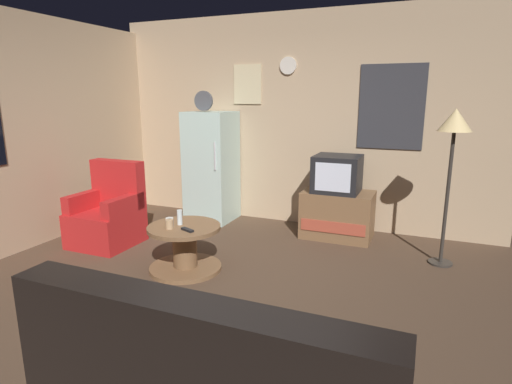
{
  "coord_description": "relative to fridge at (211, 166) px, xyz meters",
  "views": [
    {
      "loc": [
        1.63,
        -2.92,
        1.71
      ],
      "look_at": [
        0.04,
        0.9,
        0.75
      ],
      "focal_mm": 29.25,
      "sensor_mm": 36.0,
      "label": 1
    }
  ],
  "objects": [
    {
      "name": "wall_with_art",
      "position": [
        1.12,
        0.36,
        0.62
      ],
      "size": [
        5.2,
        0.12,
        2.75
      ],
      "color": "tan",
      "rests_on": "ground_plane"
    },
    {
      "name": "ground_plane",
      "position": [
        1.11,
        -2.08,
        -0.75
      ],
      "size": [
        12.0,
        12.0,
        0.0
      ],
      "primitive_type": "plane",
      "color": "#4C3828"
    },
    {
      "name": "mug_ceramic_tan",
      "position": [
        0.51,
        -1.79,
        -0.25
      ],
      "size": [
        0.08,
        0.08,
        0.09
      ],
      "primitive_type": "cylinder",
      "color": "tan",
      "rests_on": "coffee_table"
    },
    {
      "name": "remote_control",
      "position": [
        0.7,
        -1.79,
        -0.28
      ],
      "size": [
        0.16,
        0.1,
        0.02
      ],
      "primitive_type": "cube",
      "rotation": [
        0.0,
        0.0,
        -0.39
      ],
      "color": "black",
      "rests_on": "coffee_table"
    },
    {
      "name": "crt_tv",
      "position": [
        1.76,
        -0.09,
        0.04
      ],
      "size": [
        0.54,
        0.51,
        0.44
      ],
      "color": "black",
      "rests_on": "tv_stand"
    },
    {
      "name": "standing_lamp",
      "position": [
        2.96,
        -0.51,
        0.6
      ],
      "size": [
        0.32,
        0.32,
        1.59
      ],
      "color": "#332D28",
      "rests_on": "ground_plane"
    },
    {
      "name": "tv_stand",
      "position": [
        1.78,
        -0.09,
        -0.47
      ],
      "size": [
        0.84,
        0.53,
        0.57
      ],
      "color": "brown",
      "rests_on": "ground_plane"
    },
    {
      "name": "mug_ceramic_white",
      "position": [
        0.48,
        -1.74,
        -0.25
      ],
      "size": [
        0.08,
        0.08,
        0.09
      ],
      "primitive_type": "cylinder",
      "color": "silver",
      "rests_on": "coffee_table"
    },
    {
      "name": "coffee_table",
      "position": [
        0.59,
        -1.66,
        -0.52
      ],
      "size": [
        0.72,
        0.72,
        0.46
      ],
      "color": "brown",
      "rests_on": "ground_plane"
    },
    {
      "name": "wine_glass",
      "position": [
        0.53,
        -1.64,
        -0.22
      ],
      "size": [
        0.05,
        0.05,
        0.15
      ],
      "primitive_type": "cylinder",
      "color": "silver",
      "rests_on": "coffee_table"
    },
    {
      "name": "fridge",
      "position": [
        0.0,
        0.0,
        0.0
      ],
      "size": [
        0.6,
        0.62,
        1.77
      ],
      "color": "silver",
      "rests_on": "ground_plane"
    },
    {
      "name": "armchair",
      "position": [
        -0.66,
        -1.33,
        -0.42
      ],
      "size": [
        0.68,
        0.68,
        0.96
      ],
      "color": "red",
      "rests_on": "ground_plane"
    }
  ]
}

